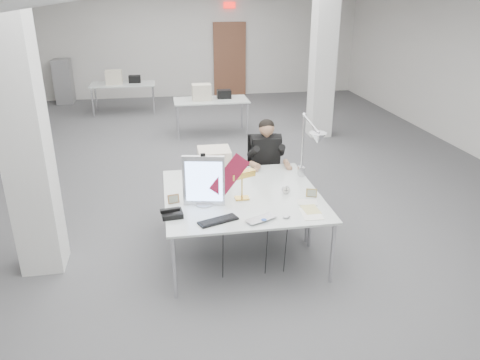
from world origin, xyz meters
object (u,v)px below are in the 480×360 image
object	(u,v)px
monitor	(204,181)
bankers_lamp	(242,185)
seated_person	(266,150)
office_chair	(265,172)
architect_lamp	(309,147)
beige_monitor	(214,163)
desk_main	(249,211)
laptop	(264,221)
desk_phone	(172,214)

from	to	relation	value
monitor	bankers_lamp	xyz separation A→B (m)	(0.44, 0.08, -0.12)
seated_person	monitor	bearing A→B (deg)	-123.32
office_chair	architect_lamp	xyz separation A→B (m)	(0.32, -0.94, 0.67)
monitor	beige_monitor	bearing A→B (deg)	86.96
bankers_lamp	architect_lamp	size ratio (longest dim) A/B	0.35
desk_main	laptop	size ratio (longest dim) A/B	5.36
desk_main	desk_phone	world-z (taller)	desk_phone
desk_main	office_chair	distance (m)	1.68
monitor	desk_main	bearing A→B (deg)	-14.62
laptop	seated_person	bearing A→B (deg)	51.99
laptop	desk_phone	world-z (taller)	desk_phone
desk_phone	architect_lamp	world-z (taller)	architect_lamp
architect_lamp	seated_person	bearing A→B (deg)	97.97
monitor	laptop	distance (m)	0.82
office_chair	desk_phone	world-z (taller)	office_chair
bankers_lamp	beige_monitor	bearing A→B (deg)	85.08
desk_main	laptop	distance (m)	0.32
monitor	beige_monitor	size ratio (longest dim) A/B	1.44
beige_monitor	laptop	bearing A→B (deg)	-74.33
seated_person	beige_monitor	distance (m)	0.94
desk_main	laptop	xyz separation A→B (m)	(0.10, -0.30, 0.03)
desk_phone	office_chair	bearing A→B (deg)	43.97
laptop	architect_lamp	bearing A→B (deg)	26.66
office_chair	beige_monitor	bearing A→B (deg)	-140.46
desk_phone	desk_main	bearing A→B (deg)	-5.18
seated_person	architect_lamp	bearing A→B (deg)	-66.37
seated_person	desk_phone	world-z (taller)	seated_person
beige_monitor	seated_person	bearing A→B (deg)	33.67
desk_main	monitor	size ratio (longest dim) A/B	3.14
seated_person	laptop	xyz separation A→B (m)	(-0.43, -1.83, -0.13)
beige_monitor	bankers_lamp	bearing A→B (deg)	-71.44
monitor	architect_lamp	size ratio (longest dim) A/B	0.61
desk_main	desk_phone	bearing A→B (deg)	-179.81
office_chair	architect_lamp	size ratio (longest dim) A/B	1.18
desk_phone	bankers_lamp	bearing A→B (deg)	15.76
desk_main	desk_phone	distance (m)	0.83
bankers_lamp	beige_monitor	xyz separation A→B (m)	(-0.23, 0.71, 0.02)
monitor	laptop	world-z (taller)	monitor
laptop	desk_phone	xyz separation A→B (m)	(-0.93, 0.30, 0.01)
seated_person	beige_monitor	xyz separation A→B (m)	(-0.79, -0.51, 0.04)
bankers_lamp	desk_phone	distance (m)	0.87
architect_lamp	office_chair	bearing A→B (deg)	97.00
office_chair	bankers_lamp	size ratio (longest dim) A/B	3.33
desk_main	architect_lamp	distance (m)	1.17
desk_phone	beige_monitor	world-z (taller)	beige_monitor
laptop	architect_lamp	world-z (taller)	architect_lamp
architect_lamp	bankers_lamp	bearing A→B (deg)	-170.86
monitor	bankers_lamp	world-z (taller)	monitor
bankers_lamp	architect_lamp	xyz separation A→B (m)	(0.87, 0.33, 0.30)
seated_person	desk_phone	distance (m)	2.05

